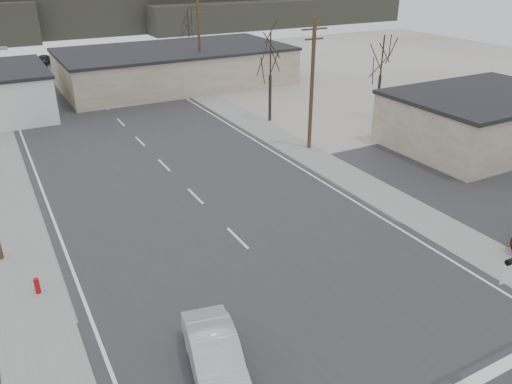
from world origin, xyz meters
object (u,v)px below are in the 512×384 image
fire_hydrant (37,285)px  car_far_b (43,60)px  car_far_a (138,75)px  car_parked_dark_a (473,156)px  sedan_crossing (215,357)px

fire_hydrant → car_far_b: (7.81, 56.33, 0.27)m
car_far_a → car_far_b: car_far_a is taller
car_far_a → car_parked_dark_a: 41.21m
fire_hydrant → car_far_a: bearing=67.3°
fire_hydrant → sedan_crossing: sedan_crossing is taller
sedan_crossing → car_parked_dark_a: sedan_crossing is taller
car_far_b → car_parked_dark_a: size_ratio=0.91×
car_far_b → sedan_crossing: bearing=-70.1°
car_far_a → car_far_b: size_ratio=1.30×
sedan_crossing → car_far_b: 64.75m
fire_hydrant → sedan_crossing: 9.80m
car_far_a → car_far_b: bearing=-76.7°
car_far_b → car_parked_dark_a: 59.60m
sedan_crossing → car_far_b: (2.73, 64.69, -0.14)m
car_far_b → car_parked_dark_a: bearing=-45.8°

